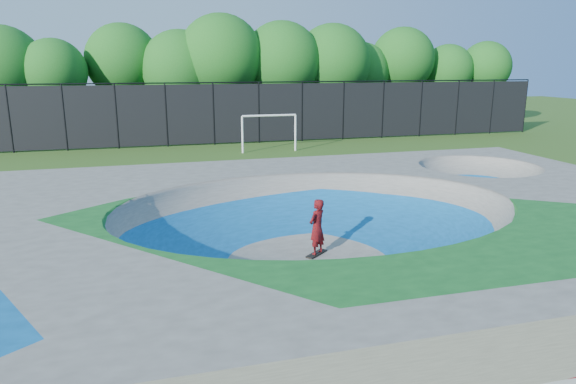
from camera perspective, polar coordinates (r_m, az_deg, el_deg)
ground at (r=14.23m, az=3.23°, el=-7.13°), size 120.00×120.00×0.00m
skate_deck at (r=13.98m, az=3.28°, el=-4.26°), size 22.00×14.00×1.50m
skater at (r=14.07m, az=3.23°, el=-3.94°), size 0.69×0.65×1.59m
skateboard at (r=14.32m, az=3.19°, el=-6.88°), size 0.75×0.66×0.05m
soccer_goal at (r=30.90m, az=-2.10°, el=7.34°), size 3.39×0.12×2.24m
fence at (r=33.97m, az=-8.27°, el=8.73°), size 48.09×0.09×4.04m
treeline at (r=38.62m, az=-8.89°, el=13.81°), size 52.35×7.68×8.64m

